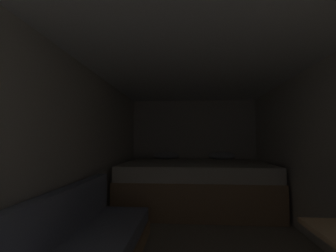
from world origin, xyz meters
name	(u,v)px	position (x,y,z in m)	size (l,w,h in m)	color
wall_back	(193,147)	(0.00, 4.81, 1.02)	(2.74, 0.05, 2.05)	beige
wall_left	(75,155)	(-1.34, 2.08, 1.02)	(0.05, 5.42, 2.05)	beige
ceiling_slab	(199,56)	(0.00, 2.08, 2.07)	(2.74, 5.42, 0.05)	white
bed	(195,184)	(0.00, 3.89, 0.40)	(2.52, 1.71, 0.95)	tan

